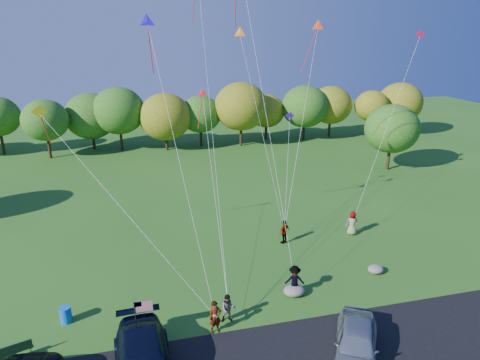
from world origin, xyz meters
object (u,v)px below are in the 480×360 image
object	(u,v)px
flyer_a	(215,317)
trash_barrel	(66,315)
flyer_d	(284,232)
flyer_c	(295,280)
park_bench	(14,351)
minivan_silver	(356,344)
flyer_e	(352,223)
flyer_b	(228,309)

from	to	relation	value
flyer_a	trash_barrel	bearing A→B (deg)	149.66
flyer_d	trash_barrel	world-z (taller)	flyer_d
flyer_c	park_bench	xyz separation A→B (m)	(-15.06, -1.88, -0.45)
flyer_a	flyer_d	bearing A→B (deg)	40.77
flyer_c	flyer_a	bearing A→B (deg)	37.29
flyer_a	flyer_c	xyz separation A→B (m)	(5.27, 2.25, 0.02)
minivan_silver	flyer_e	distance (m)	13.82
minivan_silver	park_bench	size ratio (longest dim) A/B	3.06
park_bench	flyer_a	bearing A→B (deg)	-19.42
flyer_e	flyer_a	bearing A→B (deg)	57.72
minivan_silver	flyer_a	world-z (taller)	flyer_a
flyer_d	trash_barrel	bearing A→B (deg)	-11.13
flyer_a	flyer_d	world-z (taller)	flyer_a
minivan_silver	trash_barrel	world-z (taller)	minivan_silver
flyer_a	flyer_e	bearing A→B (deg)	24.24
flyer_b	flyer_e	distance (m)	14.14
trash_barrel	flyer_c	bearing A→B (deg)	-2.39
flyer_a	flyer_d	distance (m)	11.06
flyer_b	trash_barrel	distance (m)	8.87
flyer_c	park_bench	size ratio (longest dim) A/B	1.16
minivan_silver	flyer_a	bearing A→B (deg)	179.60
flyer_b	park_bench	distance (m)	10.65
park_bench	trash_barrel	xyz separation A→B (m)	(2.04, 2.42, -0.03)
flyer_d	flyer_c	bearing A→B (deg)	42.73
flyer_b	flyer_d	xyz separation A→B (m)	(6.06, 7.95, 0.10)
flyer_a	flyer_b	distance (m)	1.10
flyer_b	minivan_silver	bearing A→B (deg)	-30.45
flyer_a	flyer_e	world-z (taller)	flyer_e
minivan_silver	flyer_e	size ratio (longest dim) A/B	2.64
flyer_a	flyer_b	bearing A→B (deg)	28.36
flyer_c	minivan_silver	bearing A→B (deg)	113.14
flyer_e	park_bench	size ratio (longest dim) A/B	1.16
minivan_silver	park_bench	world-z (taller)	minivan_silver
flyer_d	flyer_e	bearing A→B (deg)	147.69
flyer_a	flyer_e	xyz separation A→B (m)	(12.51, 8.69, 0.02)
minivan_silver	flyer_b	size ratio (longest dim) A/B	3.03
flyer_c	trash_barrel	distance (m)	13.05
flyer_a	flyer_e	size ratio (longest dim) A/B	0.98
flyer_e	trash_barrel	bearing A→B (deg)	39.17
flyer_a	flyer_b	world-z (taller)	flyer_a
minivan_silver	flyer_c	world-z (taller)	flyer_c
flyer_b	flyer_d	size ratio (longest dim) A/B	0.90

